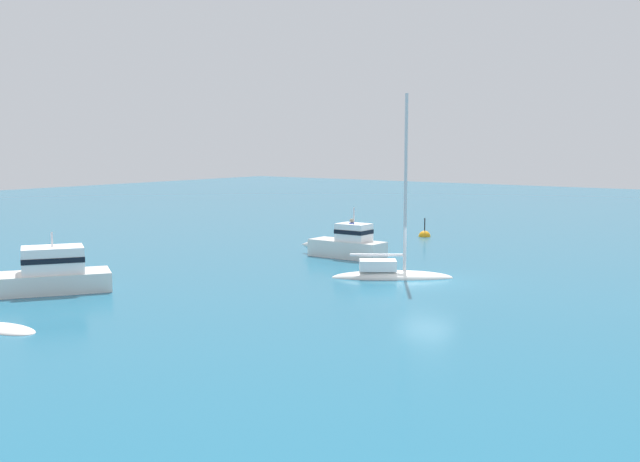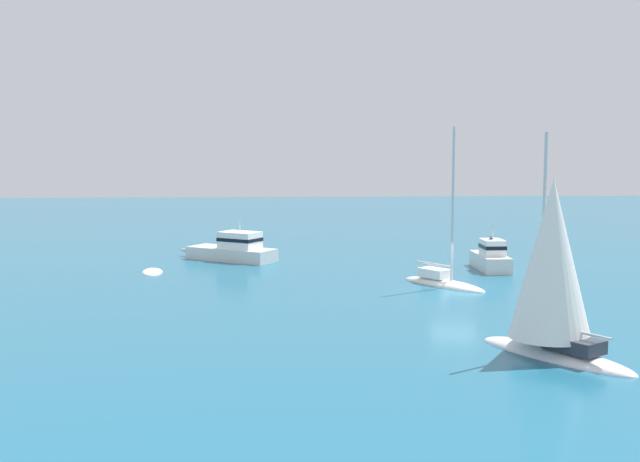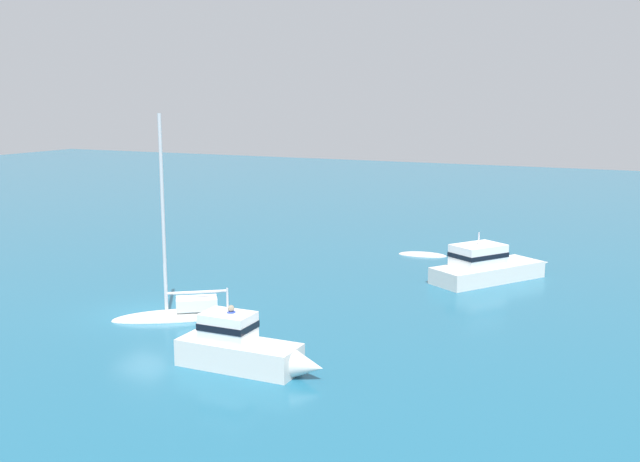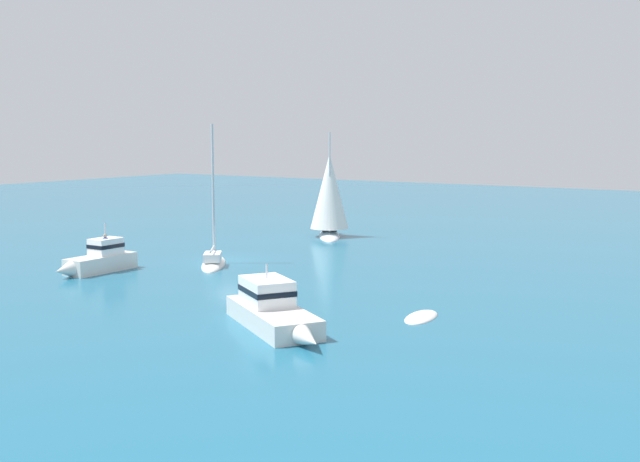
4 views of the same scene
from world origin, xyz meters
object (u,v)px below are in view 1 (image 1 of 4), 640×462
Objects in this scene: cabin_cruiser at (345,244)px; yacht at (391,274)px; launch at (36,275)px; channel_buoy at (425,236)px; skiff at (4,330)px.

yacht is (-4.22, -5.64, -0.56)m from cabin_cruiser.
launch is 28.35m from channel_buoy.
launch is 2.38× the size of skiff.
yacht reaches higher than skiff.
channel_buoy is (28.05, -3.99, -0.76)m from launch.
yacht is at bearing -115.72° from skiff.
yacht is (17.21, -5.61, 0.21)m from skiff.
cabin_cruiser is (21.43, 0.04, 0.77)m from skiff.
cabin_cruiser is 0.60× the size of yacht.
skiff is at bearing -178.13° from channel_buoy.
skiff is 18.10m from yacht.
cabin_cruiser is at bearing 107.38° from yacht.
channel_buoy is at bearing -155.05° from launch.
yacht reaches higher than cabin_cruiser.
skiff is (-4.68, -5.05, -0.77)m from launch.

